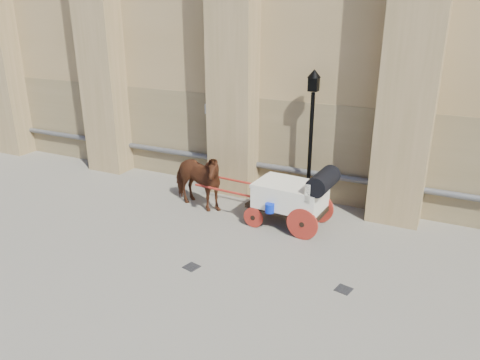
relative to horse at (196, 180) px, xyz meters
The scene contains 6 objects.
ground 2.52m from the horse, 54.26° to the right, with size 90.00×90.00×0.00m, color slate.
horse is the anchor object (origin of this frame).
carriage 3.01m from the horse, ahead, with size 4.00×1.44×1.72m.
street_lamp 3.54m from the horse, 28.59° to the left, with size 0.38×0.38×4.02m.
drain_grate_near 3.49m from the horse, 61.49° to the right, with size 0.32×0.32×0.01m, color black.
drain_grate_far 5.59m from the horse, 25.19° to the right, with size 0.32×0.32×0.01m, color black.
Camera 1 is at (5.31, -9.00, 5.68)m, focal length 35.00 mm.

